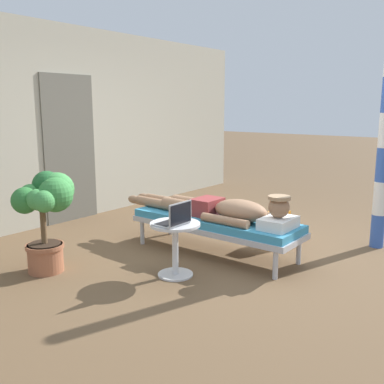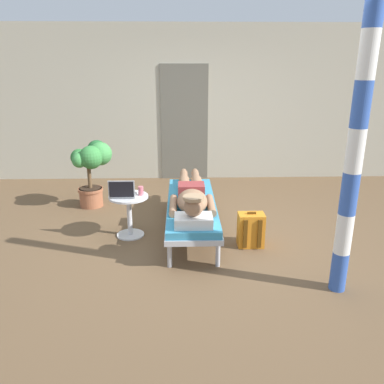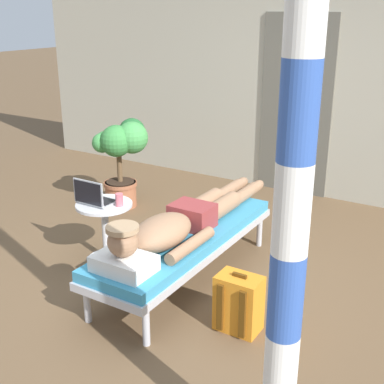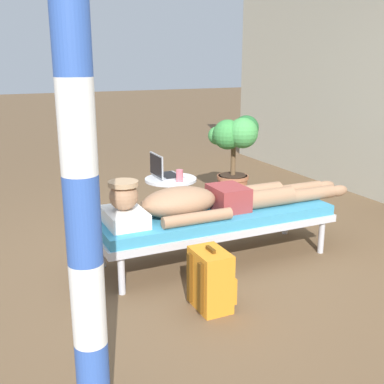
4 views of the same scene
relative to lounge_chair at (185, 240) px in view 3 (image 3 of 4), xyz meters
name	(u,v)px [view 3 (image 3 of 4)]	position (x,y,z in m)	size (l,w,h in m)	color
ground_plane	(190,291)	(0.14, -0.15, -0.35)	(40.00, 40.00, 0.00)	brown
house_wall_back	(306,76)	(0.00, 2.57, 1.00)	(7.60, 0.20, 2.70)	#B2AD99
house_door_panel	(296,107)	(-0.06, 2.46, 0.67)	(0.84, 0.03, 2.04)	#625F54
lounge_chair	(185,240)	(0.00, 0.00, 0.00)	(0.61, 1.95, 0.42)	#B7B7BC
person_reclining	(179,223)	(0.00, -0.09, 0.17)	(0.53, 2.17, 0.33)	white
side_table	(105,222)	(-0.77, -0.07, 0.01)	(0.48, 0.48, 0.52)	silver
laptop	(94,197)	(-0.83, -0.12, 0.24)	(0.31, 0.24, 0.23)	#A5A8AD
drink_glass	(119,200)	(-0.62, -0.05, 0.23)	(0.06, 0.06, 0.11)	#D86672
backpack	(239,303)	(0.68, -0.40, -0.15)	(0.30, 0.26, 0.42)	orange
potted_plant	(121,150)	(-1.43, 0.99, 0.30)	(0.62, 0.53, 0.98)	#9E5B3D
porch_post	(292,209)	(1.35, -1.34, 1.00)	(0.15, 0.15, 2.69)	#3359B2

